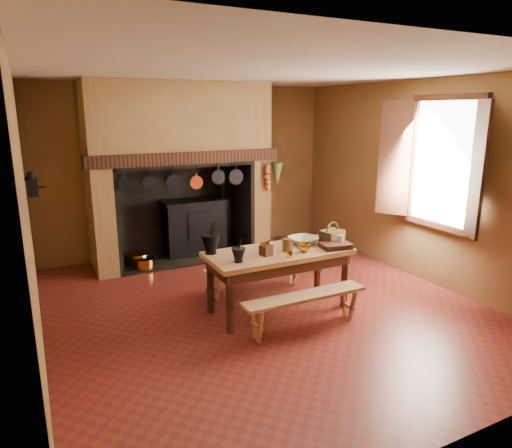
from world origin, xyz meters
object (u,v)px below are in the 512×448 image
Objects in this scene: coffee_grinder at (266,249)px; mixing_bowl at (303,240)px; wicker_basket at (332,236)px; bench_front at (305,303)px; work_table at (279,260)px; iron_range at (194,226)px.

mixing_bowl is at bearing 4.40° from coffee_grinder.
wicker_basket is (0.36, -0.12, 0.04)m from mixing_bowl.
coffee_grinder reaches higher than bench_front.
work_table is 0.46m from mixing_bowl.
wicker_basket is at bearing 0.14° from work_table.
coffee_grinder is (-0.22, 0.50, 0.51)m from bench_front.
mixing_bowl is at bearing 146.88° from wicker_basket.
bench_front is at bearing -157.33° from wicker_basket.
iron_range is at bearing 103.18° from mixing_bowl.
bench_front is 1.11m from wicker_basket.
coffee_grinder is 0.67m from mixing_bowl.
wicker_basket is at bearing -70.17° from iron_range.
wicker_basket reaches higher than mixing_bowl.
coffee_grinder reaches higher than work_table.
work_table is 4.94× the size of mixing_bowl.
bench_front is 0.75m from coffee_grinder.
coffee_grinder is at bearing 170.43° from wicker_basket.
wicker_basket reaches higher than bench_front.
mixing_bowl is 0.38m from wicker_basket.
bench_front is at bearing -79.91° from coffee_grinder.
wicker_basket is (0.77, 0.59, 0.53)m from bench_front.
iron_range is 2.78m from wicker_basket.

